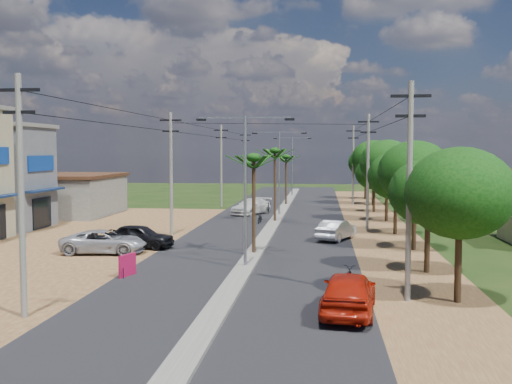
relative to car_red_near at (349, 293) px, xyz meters
The scene contains 37 objects.
ground 9.72m from the car_red_near, 121.07° to the left, with size 160.00×160.00×0.00m, color black.
road 23.84m from the car_red_near, 102.11° to the left, with size 12.00×110.00×0.04m, color black.
median 26.78m from the car_red_near, 100.76° to the left, with size 1.00×90.00×0.18m, color #605E56.
dirt_lot_west 25.81m from the car_red_near, 140.82° to the left, with size 18.00×46.00×0.04m, color brown.
dirt_shoulder_east 23.57m from the car_red_near, 81.46° to the left, with size 5.00×90.00×0.03m, color brown.
low_shed 41.48m from the car_red_near, 128.83° to the left, with size 10.40×10.40×3.95m.
house_east_far 39.70m from the car_red_near, 66.21° to the left, with size 7.60×7.50×4.60m.
tree_east_a 6.24m from the car_red_near, 27.06° to the left, with size 4.40×4.40×6.37m.
tree_east_b 9.91m from the car_red_near, 62.61° to the left, with size 4.00×4.00×5.83m.
tree_east_c 16.51m from the car_red_near, 72.92° to the left, with size 4.60×4.60×6.83m.
tree_east_d 23.00m from the car_red_near, 78.84° to the left, with size 4.20×4.20×6.13m.
tree_east_e 30.94m from the car_red_near, 81.37° to the left, with size 4.80×4.80×7.14m.
tree_east_f 38.65m from the car_red_near, 83.74° to the left, with size 3.80×3.80×5.52m.
tree_east_g 46.76m from the car_red_near, 84.08° to the left, with size 5.00×5.00×7.38m.
tree_east_h 54.62m from the car_red_near, 85.26° to the left, with size 4.40×4.40×6.52m.
palm_median_near 14.09m from the car_red_near, 112.12° to the left, with size 2.00×2.00×6.15m.
palm_median_mid 29.18m from the car_red_near, 100.02° to the left, with size 2.00×2.00×6.55m.
palm_median_far 44.80m from the car_red_near, 96.44° to the left, with size 2.00×2.00×5.85m.
streetlight_near 10.47m from the car_red_near, 121.07° to the left, with size 5.10×0.18×8.00m.
streetlight_mid 33.90m from the car_red_near, 98.54° to the left, with size 5.10×0.18×8.00m.
streetlight_far 58.65m from the car_red_near, 94.90° to the left, with size 5.10×0.18×8.00m.
utility_pole_w_a 12.74m from the car_red_near, behind, with size 1.60×0.24×9.00m.
utility_pole_w_b 23.91m from the car_red_near, 120.59° to the left, with size 1.60×0.24×9.00m.
utility_pole_w_c 44.14m from the car_red_near, 105.84° to the left, with size 1.60×0.24×9.00m.
utility_pole_w_d 64.55m from the car_red_near, 100.73° to the left, with size 1.60×0.24×9.00m.
utility_pole_e_a 5.19m from the car_red_near, 42.59° to the left, with size 1.60×0.24×9.00m.
utility_pole_e_b 24.74m from the car_red_near, 84.13° to the left, with size 1.60×0.24×9.00m.
utility_pole_e_c 46.53m from the car_red_near, 86.91° to the left, with size 1.60×0.24×9.00m.
car_red_near is the anchor object (origin of this frame).
car_silver_mid 18.88m from the car_red_near, 90.00° to the left, with size 1.47×4.20×1.38m, color #A0A3A8.
car_white_far 35.53m from the car_red_near, 102.69° to the left, with size 2.11×5.19×1.51m, color beige.
car_parked_silver 18.36m from the car_red_near, 139.70° to the left, with size 2.32×5.04×1.40m, color #A0A3A8.
car_parked_dark 18.77m from the car_red_near, 131.74° to the left, with size 1.79×4.44×1.51m, color black.
moto_rider_east 5.03m from the car_red_near, 87.72° to the left, with size 0.55×1.57×0.82m, color black.
moto_rider_west_a 28.28m from the car_red_near, 102.67° to the left, with size 0.61×1.75×0.92m, color black.
moto_rider_west_b 36.09m from the car_red_near, 99.89° to the left, with size 0.53×1.87×1.12m, color black.
roadside_sign 11.95m from the car_red_near, 151.54° to the left, with size 0.48×1.33×1.13m.
Camera 1 is at (3.95, -30.78, 6.22)m, focal length 42.00 mm.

